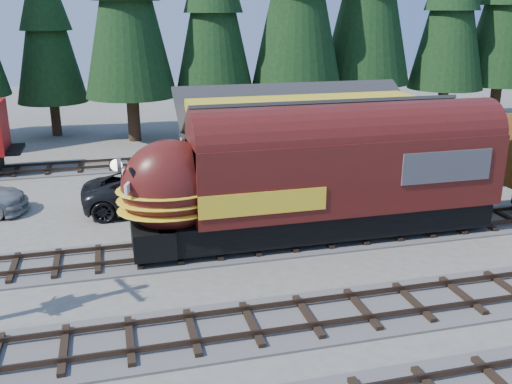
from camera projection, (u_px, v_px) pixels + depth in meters
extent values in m
plane|color=#6B665B|center=(400.00, 277.00, 20.46)|extent=(120.00, 120.00, 0.00)
cube|color=#4C4947|center=(108.00, 166.00, 34.63)|extent=(32.00, 3.20, 0.08)
cube|color=#38281E|center=(108.00, 166.00, 33.91)|extent=(32.00, 0.08, 0.16)
cube|color=#38281E|center=(107.00, 160.00, 35.23)|extent=(32.00, 0.08, 0.16)
cube|color=gold|center=(305.00, 160.00, 29.61)|extent=(12.00, 6.00, 3.40)
cube|color=yellow|center=(306.00, 113.00, 28.87)|extent=(11.88, 3.30, 1.44)
cube|color=white|center=(192.00, 163.00, 27.09)|extent=(0.06, 2.40, 0.60)
cone|color=black|center=(45.00, 21.00, 40.82)|extent=(5.09, 5.09, 11.58)
cone|color=black|center=(213.00, 2.00, 40.28)|extent=(5.88, 5.88, 13.40)
cone|color=black|center=(453.00, 0.00, 44.44)|extent=(5.98, 5.98, 13.62)
cube|color=black|center=(327.00, 219.00, 23.57)|extent=(13.94, 2.49, 1.08)
cube|color=#4F1512|center=(347.00, 171.00, 23.15)|extent=(12.71, 2.93, 2.93)
ellipsoid|color=#4F1512|center=(171.00, 187.00, 21.47)|extent=(3.72, 2.88, 3.62)
cube|color=#38383A|center=(427.00, 158.00, 23.91)|extent=(3.91, 2.99, 1.27)
sphere|color=white|center=(116.00, 165.00, 20.70)|extent=(0.43, 0.43, 0.43)
imported|color=black|center=(155.00, 191.00, 27.02)|extent=(6.85, 3.46, 1.86)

